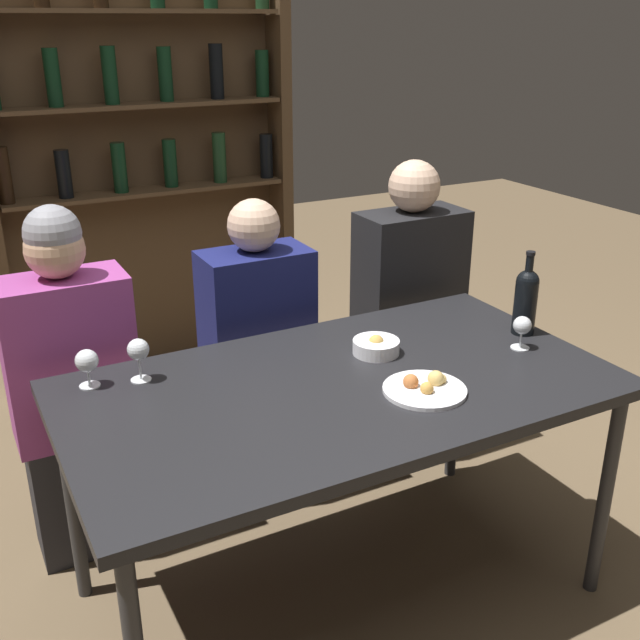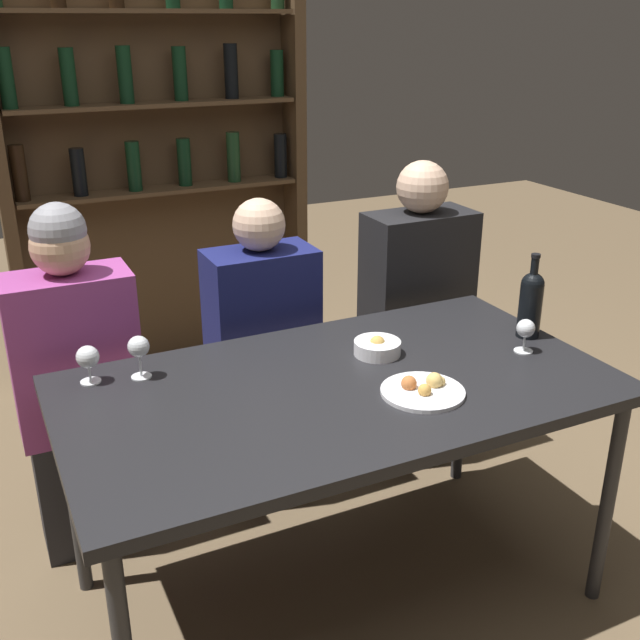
{
  "view_description": "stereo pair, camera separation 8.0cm",
  "coord_description": "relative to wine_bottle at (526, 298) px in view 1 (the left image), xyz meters",
  "views": [
    {
      "loc": [
        -0.97,
        -1.69,
        1.75
      ],
      "look_at": [
        0.0,
        0.13,
        0.91
      ],
      "focal_mm": 42.0,
      "sensor_mm": 36.0,
      "label": 1
    },
    {
      "loc": [
        -0.9,
        -1.72,
        1.75
      ],
      "look_at": [
        0.0,
        0.13,
        0.91
      ],
      "focal_mm": 42.0,
      "sensor_mm": 36.0,
      "label": 2
    }
  ],
  "objects": [
    {
      "name": "food_plate_0",
      "position": [
        -0.54,
        -0.19,
        -0.11
      ],
      "size": [
        0.24,
        0.24,
        0.05
      ],
      "color": "white",
      "rests_on": "dining_table"
    },
    {
      "name": "seated_person_center",
      "position": [
        -0.71,
        0.59,
        -0.34
      ],
      "size": [
        0.39,
        0.22,
        1.18
      ],
      "color": "#26262B",
      "rests_on": "ground_plane"
    },
    {
      "name": "wine_glass_1",
      "position": [
        -1.23,
        0.25,
        -0.03
      ],
      "size": [
        0.06,
        0.06,
        0.13
      ],
      "color": "silver",
      "rests_on": "dining_table"
    },
    {
      "name": "wine_rack_wall",
      "position": [
        -0.72,
        1.96,
        0.19
      ],
      "size": [
        1.51,
        0.21,
        2.04
      ],
      "color": "#4C3823",
      "rests_on": "ground_plane"
    },
    {
      "name": "seated_person_left",
      "position": [
        -1.37,
        0.59,
        -0.3
      ],
      "size": [
        0.4,
        0.22,
        1.23
      ],
      "color": "#26262B",
      "rests_on": "ground_plane"
    },
    {
      "name": "dining_table",
      "position": [
        -0.72,
        -0.04,
        -0.18
      ],
      "size": [
        1.6,
        0.88,
        0.76
      ],
      "color": "black",
      "rests_on": "ground_plane"
    },
    {
      "name": "wine_glass_2",
      "position": [
        -0.09,
        -0.09,
        -0.05
      ],
      "size": [
        0.06,
        0.06,
        0.11
      ],
      "color": "silver",
      "rests_on": "dining_table"
    },
    {
      "name": "ground_plane",
      "position": [
        -0.72,
        -0.04,
        -0.89
      ],
      "size": [
        10.0,
        10.0,
        0.0
      ],
      "primitive_type": "plane",
      "color": "brown"
    },
    {
      "name": "snack_bowl",
      "position": [
        -0.52,
        0.09,
        -0.1
      ],
      "size": [
        0.15,
        0.15,
        0.06
      ],
      "color": "white",
      "rests_on": "dining_table"
    },
    {
      "name": "wine_bottle",
      "position": [
        0.0,
        0.0,
        0.0
      ],
      "size": [
        0.08,
        0.08,
        0.28
      ],
      "color": "black",
      "rests_on": "dining_table"
    },
    {
      "name": "seated_person_right",
      "position": [
        -0.05,
        0.59,
        -0.3
      ],
      "size": [
        0.42,
        0.22,
        1.25
      ],
      "color": "#26262B",
      "rests_on": "ground_plane"
    },
    {
      "name": "wine_glass_0",
      "position": [
        -1.37,
        0.28,
        -0.05
      ],
      "size": [
        0.07,
        0.07,
        0.11
      ],
      "color": "silver",
      "rests_on": "dining_table"
    }
  ]
}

